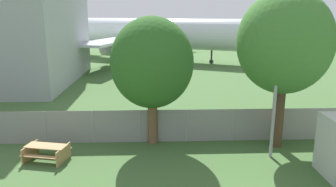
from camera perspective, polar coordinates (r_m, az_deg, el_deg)
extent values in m
cylinder|color=gray|center=(18.92, -20.57, -5.55)|extent=(0.07, 0.07, 1.83)
cylinder|color=gray|center=(18.28, -12.93, -5.67)|extent=(0.07, 0.07, 1.83)
cylinder|color=gray|center=(17.98, -4.90, -5.69)|extent=(0.07, 0.07, 1.83)
cylinder|color=gray|center=(18.04, 3.24, -5.60)|extent=(0.07, 0.07, 1.83)
cylinder|color=gray|center=(18.45, 11.17, -5.40)|extent=(0.07, 0.07, 1.83)
cylinder|color=gray|center=(19.20, 18.61, -5.11)|extent=(0.07, 0.07, 1.83)
cylinder|color=gray|center=(20.24, 25.39, -4.78)|extent=(0.07, 0.07, 1.83)
cube|color=gray|center=(18.04, 3.24, -5.60)|extent=(56.00, 0.01, 1.83)
cylinder|color=silver|center=(50.02, -3.13, 10.47)|extent=(28.56, 16.75, 4.34)
cone|color=silver|center=(45.10, 16.85, 9.55)|extent=(5.79, 5.79, 4.34)
cone|color=silver|center=(59.92, -18.55, 10.33)|extent=(6.58, 5.87, 3.91)
cube|color=silver|center=(58.67, -0.53, 10.33)|extent=(10.84, 13.38, 0.30)
cylinder|color=#939399|center=(57.10, -1.71, 9.10)|extent=(4.37, 3.45, 1.95)
cube|color=silver|center=(43.17, -10.20, 8.89)|extent=(8.00, 13.95, 0.30)
cylinder|color=#939399|center=(45.15, -9.15, 7.70)|extent=(4.37, 3.45, 1.95)
cube|color=silver|center=(57.31, -15.53, 10.85)|extent=(7.27, 10.11, 0.20)
cylinder|color=#2D2D33|center=(46.83, 7.59, 6.33)|extent=(0.24, 0.24, 1.87)
cylinder|color=#2D2D33|center=(46.92, 7.56, 5.54)|extent=(0.63, 0.51, 0.56)
cylinder|color=#2D2D33|center=(53.27, -3.26, 7.31)|extent=(0.24, 0.24, 1.87)
cylinder|color=#2D2D33|center=(53.34, -3.25, 6.62)|extent=(0.63, 0.51, 0.56)
cylinder|color=#2D2D33|center=(48.70, -6.02, 6.66)|extent=(0.24, 0.24, 1.87)
cylinder|color=#2D2D33|center=(48.79, -6.01, 5.90)|extent=(0.63, 0.51, 0.56)
cube|color=tan|center=(16.85, -20.47, -8.55)|extent=(2.06, 1.16, 0.04)
cube|color=tan|center=(17.40, -19.45, -8.81)|extent=(1.96, 0.69, 0.04)
cube|color=tan|center=(16.53, -21.37, -10.20)|extent=(1.96, 0.69, 0.04)
cube|color=tan|center=(16.58, -17.72, -10.07)|extent=(0.36, 1.38, 0.74)
cube|color=tan|center=(17.43, -22.87, -9.33)|extent=(0.36, 1.38, 0.74)
cylinder|color=brown|center=(17.72, -2.69, -4.66)|extent=(0.52, 0.52, 2.58)
ellipsoid|color=#2D6023|center=(16.99, -2.81, 5.40)|extent=(4.32, 4.32, 4.75)
cylinder|color=#4C3823|center=(18.07, 18.67, -3.48)|extent=(0.56, 0.56, 3.51)
ellipsoid|color=#427A33|center=(17.38, 19.62, 8.44)|extent=(4.70, 4.70, 5.17)
cylinder|color=#99999E|center=(16.29, 18.13, -0.55)|extent=(0.16, 0.16, 6.10)
cube|color=beige|center=(15.84, 19.01, 10.85)|extent=(0.44, 0.44, 0.36)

